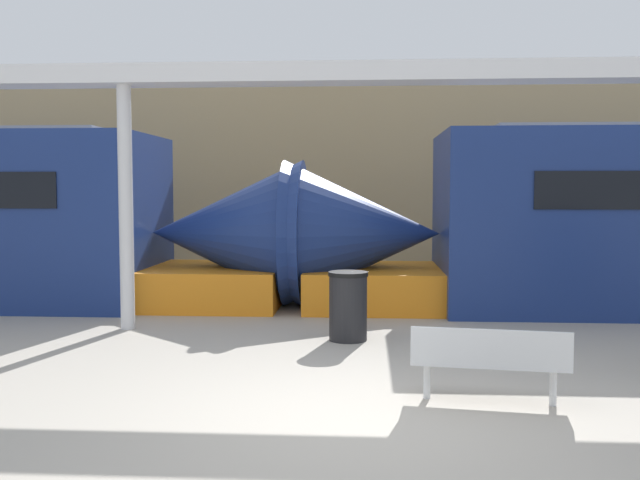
{
  "coord_description": "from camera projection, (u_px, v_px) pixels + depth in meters",
  "views": [
    {
      "loc": [
        0.2,
        -6.32,
        2.1
      ],
      "look_at": [
        -0.44,
        3.56,
        1.4
      ],
      "focal_mm": 40.0,
      "sensor_mm": 36.0,
      "label": 1
    }
  ],
  "objects": [
    {
      "name": "bench_near",
      "position": [
        490.0,
        358.0,
        6.95
      ],
      "size": [
        1.57,
        0.64,
        0.77
      ],
      "rotation": [
        0.0,
        0.0,
        -0.14
      ],
      "color": "silver",
      "rests_on": "ground_plane"
    },
    {
      "name": "support_column_near",
      "position": [
        126.0,
        208.0,
        10.66
      ],
      "size": [
        0.21,
        0.21,
        3.64
      ],
      "primitive_type": "cylinder",
      "color": "silver",
      "rests_on": "ground_plane"
    },
    {
      "name": "trash_bin",
      "position": [
        348.0,
        306.0,
        9.92
      ],
      "size": [
        0.55,
        0.55,
        0.96
      ],
      "color": "black",
      "rests_on": "ground_plane"
    },
    {
      "name": "canopy_beam",
      "position": [
        123.0,
        76.0,
        10.52
      ],
      "size": [
        28.0,
        0.6,
        0.28
      ],
      "primitive_type": "cube",
      "color": "silver",
      "rests_on": "support_column_near"
    },
    {
      "name": "ground_plane",
      "position": [
        343.0,
        422.0,
        6.45
      ],
      "size": [
        60.0,
        60.0,
        0.0
      ],
      "primitive_type": "plane",
      "color": "#A8A093"
    },
    {
      "name": "station_wall",
      "position": [
        358.0,
        174.0,
        17.76
      ],
      "size": [
        56.0,
        0.2,
        5.0
      ],
      "primitive_type": "cube",
      "color": "tan",
      "rests_on": "ground_plane"
    }
  ]
}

